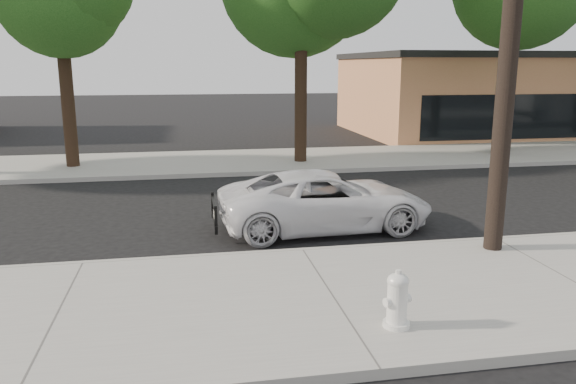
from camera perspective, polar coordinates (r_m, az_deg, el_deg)
name	(u,v)px	position (r m, az deg, el deg)	size (l,w,h in m)	color
ground	(283,226)	(12.77, -0.46, -3.50)	(120.00, 120.00, 0.00)	black
near_sidewalk	(332,299)	(8.79, 4.47, -10.76)	(90.00, 4.40, 0.15)	gray
far_sidewalk	(244,161)	(20.98, -4.48, 3.13)	(90.00, 5.00, 0.15)	gray
curb_near	(302,253)	(10.78, 1.47, -6.19)	(90.00, 0.12, 0.16)	#9E9B93
building_main	(522,95)	(33.45, 22.70, 9.10)	(18.00, 10.00, 4.00)	#C57A52
police_cruiser	(326,200)	(12.44, 3.85, -0.85)	(2.17, 4.71, 1.31)	white
fire_hydrant	(397,301)	(7.74, 11.03, -10.82)	(0.41, 0.36, 0.75)	silver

